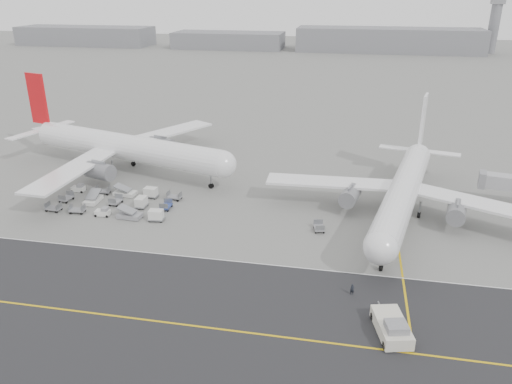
% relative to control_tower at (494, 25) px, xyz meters
% --- Properties ---
extents(ground, '(700.00, 700.00, 0.00)m').
position_rel_control_tower_xyz_m(ground, '(-100.00, -265.00, -16.25)').
color(ground, gray).
rests_on(ground, ground).
extents(taxiway, '(220.00, 59.00, 0.03)m').
position_rel_control_tower_xyz_m(taxiway, '(-94.98, -282.98, -16.24)').
color(taxiway, '#2A2B2D').
rests_on(taxiway, ground).
extents(horizon_buildings, '(520.00, 28.00, 28.00)m').
position_rel_control_tower_xyz_m(horizon_buildings, '(-70.00, -5.00, -16.25)').
color(horizon_buildings, gray).
rests_on(horizon_buildings, ground).
extents(control_tower, '(7.00, 7.00, 31.25)m').
position_rel_control_tower_xyz_m(control_tower, '(0.00, 0.00, 0.00)').
color(control_tower, gray).
rests_on(control_tower, ground).
extents(airliner_a, '(55.13, 53.99, 19.53)m').
position_rel_control_tower_xyz_m(airliner_a, '(-127.21, -233.64, -10.63)').
color(airliner_a, white).
rests_on(airliner_a, ground).
extents(airliner_b, '(49.14, 50.19, 17.53)m').
position_rel_control_tower_xyz_m(airliner_b, '(-68.73, -245.85, -11.20)').
color(airliner_b, white).
rests_on(airliner_b, ground).
extents(pushback_tug, '(4.82, 9.22, 2.60)m').
position_rel_control_tower_xyz_m(pushback_tug, '(-72.29, -280.06, -15.19)').
color(pushback_tug, beige).
rests_on(pushback_tug, ground).
extents(gse_cluster, '(28.35, 17.86, 2.09)m').
position_rel_control_tower_xyz_m(gse_cluster, '(-120.77, -251.40, -16.25)').
color(gse_cluster, gray).
rests_on(gse_cluster, ground).
extents(stray_dolly, '(2.09, 2.85, 1.58)m').
position_rel_control_tower_xyz_m(stray_dolly, '(-82.72, -254.74, -16.25)').
color(stray_dolly, silver).
rests_on(stray_dolly, ground).
extents(ground_crew_a, '(0.61, 0.45, 1.56)m').
position_rel_control_tower_xyz_m(ground_crew_a, '(-76.98, -272.61, -15.48)').
color(ground_crew_a, black).
rests_on(ground_crew_a, ground).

